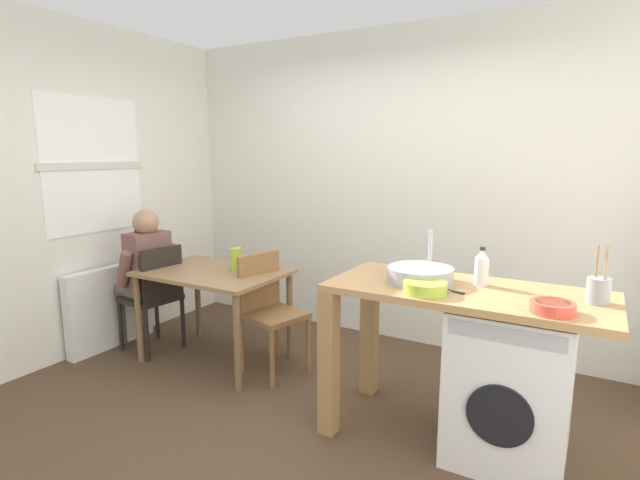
# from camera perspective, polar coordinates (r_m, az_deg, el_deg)

# --- Properties ---
(ground_plane) EXTENTS (5.46, 5.46, 0.00)m
(ground_plane) POSITION_cam_1_polar(r_m,az_deg,el_deg) (3.22, -3.84, -20.77)
(ground_plane) COLOR #4C3826
(wall_back) EXTENTS (4.60, 0.10, 2.70)m
(wall_back) POSITION_cam_1_polar(r_m,az_deg,el_deg) (4.34, 8.93, 5.99)
(wall_back) COLOR silver
(wall_back) RESTS_ON ground_plane
(wall_window_side) EXTENTS (0.12, 3.80, 2.70)m
(wall_window_side) POSITION_cam_1_polar(r_m,az_deg,el_deg) (4.36, -28.33, 4.96)
(wall_window_side) COLOR silver
(wall_window_side) RESTS_ON ground_plane
(radiator) EXTENTS (0.10, 0.80, 0.70)m
(radiator) POSITION_cam_1_polar(r_m,az_deg,el_deg) (4.60, -23.28, -7.19)
(radiator) COLOR white
(radiator) RESTS_ON ground_plane
(dining_table) EXTENTS (1.10, 0.76, 0.74)m
(dining_table) POSITION_cam_1_polar(r_m,az_deg,el_deg) (3.97, -12.31, -4.87)
(dining_table) COLOR olive
(dining_table) RESTS_ON ground_plane
(chair_person_seat) EXTENTS (0.44, 0.44, 0.90)m
(chair_person_seat) POSITION_cam_1_polar(r_m,az_deg,el_deg) (4.31, -18.63, -5.84)
(chair_person_seat) COLOR black
(chair_person_seat) RESTS_ON ground_plane
(chair_opposite) EXTENTS (0.49, 0.49, 0.90)m
(chair_opposite) POSITION_cam_1_polar(r_m,az_deg,el_deg) (3.77, -6.07, -7.66)
(chair_opposite) COLOR olive
(chair_opposite) RESTS_ON ground_plane
(seated_person) EXTENTS (0.52, 0.53, 1.20)m
(seated_person) POSITION_cam_1_polar(r_m,az_deg,el_deg) (4.40, -19.99, -3.41)
(seated_person) COLOR #595651
(seated_person) RESTS_ON ground_plane
(kitchen_counter) EXTENTS (1.50, 0.68, 0.92)m
(kitchen_counter) POSITION_cam_1_polar(r_m,az_deg,el_deg) (2.91, 12.41, -7.99)
(kitchen_counter) COLOR tan
(kitchen_counter) RESTS_ON ground_plane
(washing_machine) EXTENTS (0.60, 0.61, 0.86)m
(washing_machine) POSITION_cam_1_polar(r_m,az_deg,el_deg) (2.94, 21.30, -15.26)
(washing_machine) COLOR white
(washing_machine) RESTS_ON ground_plane
(sink_basin) EXTENTS (0.38, 0.38, 0.09)m
(sink_basin) POSITION_cam_1_polar(r_m,az_deg,el_deg) (2.87, 11.58, -3.99)
(sink_basin) COLOR #9EA0A5
(sink_basin) RESTS_ON kitchen_counter
(tap) EXTENTS (0.02, 0.02, 0.28)m
(tap) POSITION_cam_1_polar(r_m,az_deg,el_deg) (3.02, 12.73, -1.49)
(tap) COLOR #B2B2B7
(tap) RESTS_ON kitchen_counter
(bottle_tall_green) EXTENTS (0.08, 0.08, 0.22)m
(bottle_tall_green) POSITION_cam_1_polar(r_m,az_deg,el_deg) (2.88, 18.33, -3.13)
(bottle_tall_green) COLOR silver
(bottle_tall_green) RESTS_ON kitchen_counter
(mixing_bowl) EXTENTS (0.23, 0.23, 0.06)m
(mixing_bowl) POSITION_cam_1_polar(r_m,az_deg,el_deg) (2.66, 12.17, -5.35)
(mixing_bowl) COLOR #A8C63D
(mixing_bowl) RESTS_ON kitchen_counter
(utensil_crock) EXTENTS (0.11, 0.11, 0.30)m
(utensil_crock) POSITION_cam_1_polar(r_m,az_deg,el_deg) (2.78, 29.73, -5.08)
(utensil_crock) COLOR gray
(utensil_crock) RESTS_ON kitchen_counter
(colander) EXTENTS (0.20, 0.20, 0.06)m
(colander) POSITION_cam_1_polar(r_m,az_deg,el_deg) (2.53, 25.51, -7.02)
(colander) COLOR #D84C38
(colander) RESTS_ON kitchen_counter
(vase) EXTENTS (0.09, 0.09, 0.18)m
(vase) POSITION_cam_1_polar(r_m,az_deg,el_deg) (3.90, -9.80, -2.21)
(vase) COLOR #A8C63D
(vase) RESTS_ON dining_table
(scissors) EXTENTS (0.15, 0.06, 0.01)m
(scissors) POSITION_cam_1_polar(r_m,az_deg,el_deg) (2.73, 15.13, -5.76)
(scissors) COLOR #B2B2B7
(scissors) RESTS_ON kitchen_counter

